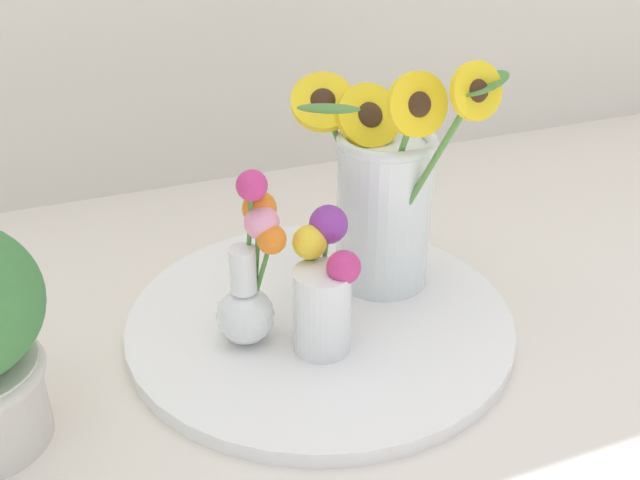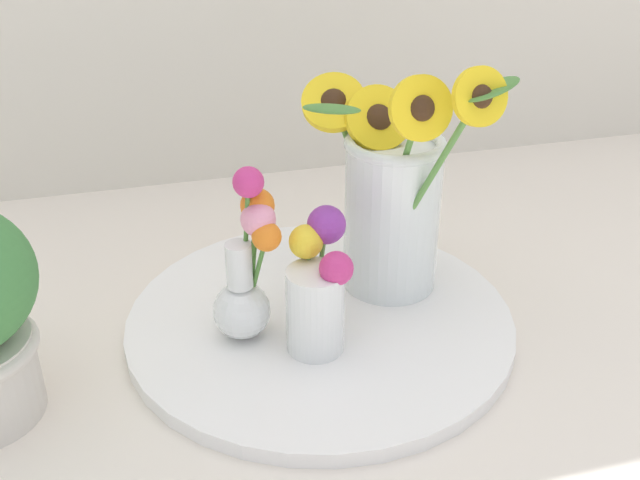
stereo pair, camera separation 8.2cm
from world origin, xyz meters
The scene contains 5 objects.
ground_plane centered at (0.00, 0.00, 0.00)m, with size 6.00×6.00×0.00m, color silver.
serving_tray centered at (-0.03, 0.10, 0.01)m, with size 0.45×0.45×0.02m.
mason_jar_sunflowers centered at (0.07, 0.15, 0.13)m, with size 0.26×0.21×0.30m.
vase_small_center centered at (-0.04, 0.05, 0.09)m, with size 0.07×0.09×0.15m.
vase_bulb_right centered at (-0.11, 0.09, 0.10)m, with size 0.08×0.06×0.20m.
Camera 2 is at (-0.21, -0.60, 0.52)m, focal length 42.00 mm.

